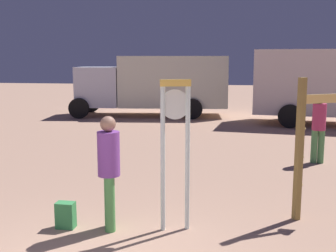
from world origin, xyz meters
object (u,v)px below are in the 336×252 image
standing_clock (175,138)px  box_truck_near (156,83)px  person_near_clock (109,167)px  backpack (66,215)px  box_truck_far (329,84)px  person_distant (319,125)px  arrow_sign (319,125)px

standing_clock → box_truck_near: size_ratio=0.32×
standing_clock → person_near_clock: standing_clock is taller
standing_clock → backpack: bearing=-172.7°
box_truck_near → box_truck_far: size_ratio=1.11×
person_distant → box_truck_far: (1.57, 6.66, 0.65)m
arrow_sign → backpack: arrow_sign is taller
standing_clock → box_truck_far: (4.51, 11.36, 0.21)m
person_near_clock → backpack: person_near_clock is taller
standing_clock → arrow_sign: 2.38m
box_truck_far → person_distant: bearing=-103.3°
standing_clock → box_truck_near: (-2.77, 13.03, 0.10)m
person_distant → box_truck_far: box_truck_far is taller
standing_clock → person_near_clock: 1.09m
standing_clock → person_distant: (2.94, 4.70, -0.45)m
arrow_sign → box_truck_near: 13.13m
backpack → standing_clock: bearing=7.3°
box_truck_near → box_truck_far: bearing=-12.9°
standing_clock → backpack: 2.08m
arrow_sign → person_near_clock: 3.40m
person_near_clock → box_truck_near: (-1.79, 13.19, 0.53)m
backpack → box_truck_far: 13.20m
arrow_sign → person_distant: size_ratio=1.33×
box_truck_near → box_truck_far: box_truck_far is taller
backpack → box_truck_near: box_truck_near is taller
person_distant → box_truck_far: 6.87m
standing_clock → person_distant: standing_clock is taller
box_truck_near → standing_clock: bearing=-78.0°
standing_clock → arrow_sign: (2.21, 0.89, 0.11)m
arrow_sign → box_truck_far: size_ratio=0.35×
arrow_sign → box_truck_near: box_truck_near is taller
person_near_clock → person_distant: person_near_clock is taller
arrow_sign → person_near_clock: (-3.19, -1.04, -0.55)m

